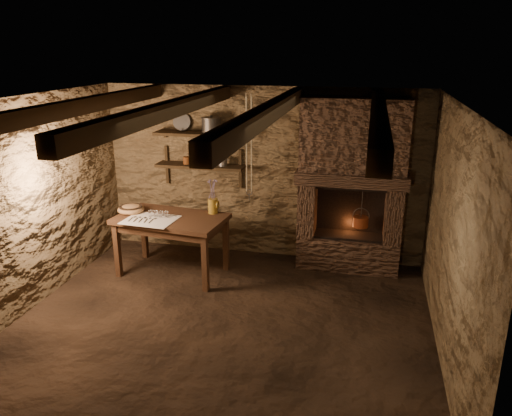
% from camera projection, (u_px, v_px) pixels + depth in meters
% --- Properties ---
extents(floor, '(4.50, 4.50, 0.00)m').
position_uv_depth(floor, '(223.00, 322.00, 5.50)').
color(floor, black).
rests_on(floor, ground).
extents(back_wall, '(4.50, 0.04, 2.40)m').
position_uv_depth(back_wall, '(262.00, 173.00, 6.98)').
color(back_wall, '#4A3823').
rests_on(back_wall, floor).
extents(front_wall, '(4.50, 0.04, 2.40)m').
position_uv_depth(front_wall, '(133.00, 318.00, 3.28)').
color(front_wall, '#4A3823').
rests_on(front_wall, floor).
extents(left_wall, '(0.04, 4.00, 2.40)m').
position_uv_depth(left_wall, '(29.00, 205.00, 5.61)').
color(left_wall, '#4A3823').
rests_on(left_wall, floor).
extents(right_wall, '(0.04, 4.00, 2.40)m').
position_uv_depth(right_wall, '(451.00, 238.00, 4.65)').
color(right_wall, '#4A3823').
rests_on(right_wall, floor).
extents(ceiling, '(4.50, 4.00, 0.04)m').
position_uv_depth(ceiling, '(218.00, 101.00, 4.76)').
color(ceiling, black).
rests_on(ceiling, back_wall).
extents(beam_far_left, '(0.14, 3.95, 0.16)m').
position_uv_depth(beam_far_left, '(78.00, 107.00, 5.10)').
color(beam_far_left, black).
rests_on(beam_far_left, ceiling).
extents(beam_mid_left, '(0.14, 3.95, 0.16)m').
position_uv_depth(beam_mid_left, '(169.00, 109.00, 4.89)').
color(beam_mid_left, black).
rests_on(beam_mid_left, ceiling).
extents(beam_mid_right, '(0.14, 3.95, 0.16)m').
position_uv_depth(beam_mid_right, '(269.00, 112.00, 4.68)').
color(beam_mid_right, black).
rests_on(beam_mid_right, ceiling).
extents(beam_far_right, '(0.14, 3.95, 0.16)m').
position_uv_depth(beam_far_right, '(378.00, 116.00, 4.47)').
color(beam_far_right, black).
rests_on(beam_far_right, ceiling).
extents(shelf_lower, '(1.25, 0.30, 0.04)m').
position_uv_depth(shelf_lower, '(200.00, 166.00, 6.98)').
color(shelf_lower, black).
rests_on(shelf_lower, back_wall).
extents(shelf_upper, '(1.25, 0.30, 0.04)m').
position_uv_depth(shelf_upper, '(199.00, 134.00, 6.84)').
color(shelf_upper, black).
rests_on(shelf_upper, back_wall).
extents(hearth, '(1.43, 0.51, 2.30)m').
position_uv_depth(hearth, '(352.00, 181.00, 6.50)').
color(hearth, '#36241B').
rests_on(hearth, floor).
extents(work_table, '(1.48, 0.95, 0.80)m').
position_uv_depth(work_table, '(172.00, 243.00, 6.57)').
color(work_table, '#321E11').
rests_on(work_table, floor).
extents(linen_cloth, '(0.67, 0.56, 0.01)m').
position_uv_depth(linen_cloth, '(150.00, 220.00, 6.33)').
color(linen_cloth, white).
rests_on(linen_cloth, work_table).
extents(pewter_cutlery_row, '(0.55, 0.25, 0.01)m').
position_uv_depth(pewter_cutlery_row, '(150.00, 220.00, 6.30)').
color(pewter_cutlery_row, gray).
rests_on(pewter_cutlery_row, linen_cloth).
extents(drinking_glasses, '(0.21, 0.06, 0.08)m').
position_uv_depth(drinking_glasses, '(156.00, 213.00, 6.42)').
color(drinking_glasses, white).
rests_on(drinking_glasses, linen_cloth).
extents(stoneware_jug, '(0.15, 0.14, 0.46)m').
position_uv_depth(stoneware_jug, '(213.00, 199.00, 6.53)').
color(stoneware_jug, olive).
rests_on(stoneware_jug, work_table).
extents(wooden_bowl, '(0.46, 0.46, 0.12)m').
position_uv_depth(wooden_bowl, '(131.00, 209.00, 6.61)').
color(wooden_bowl, '#9C6F43').
rests_on(wooden_bowl, work_table).
extents(iron_stockpot, '(0.34, 0.34, 0.20)m').
position_uv_depth(iron_stockpot, '(211.00, 126.00, 6.77)').
color(iron_stockpot, '#2F2D2A').
rests_on(iron_stockpot, shelf_upper).
extents(tin_pan, '(0.26, 0.14, 0.24)m').
position_uv_depth(tin_pan, '(182.00, 122.00, 6.95)').
color(tin_pan, gray).
rests_on(tin_pan, shelf_upper).
extents(small_kettle, '(0.20, 0.18, 0.17)m').
position_uv_depth(small_kettle, '(223.00, 162.00, 6.89)').
color(small_kettle, gray).
rests_on(small_kettle, shelf_lower).
extents(rusty_tin, '(0.12, 0.12, 0.10)m').
position_uv_depth(rusty_tin, '(187.00, 160.00, 7.00)').
color(rusty_tin, '#512710').
rests_on(rusty_tin, shelf_lower).
extents(red_pot, '(0.23, 0.23, 0.54)m').
position_uv_depth(red_pot, '(361.00, 221.00, 6.58)').
color(red_pot, maroon).
rests_on(red_pot, hearth).
extents(hanging_ropes, '(0.08, 0.08, 1.20)m').
position_uv_depth(hanging_ropes, '(249.00, 144.00, 5.91)').
color(hanging_ropes, tan).
rests_on(hanging_ropes, ceiling).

